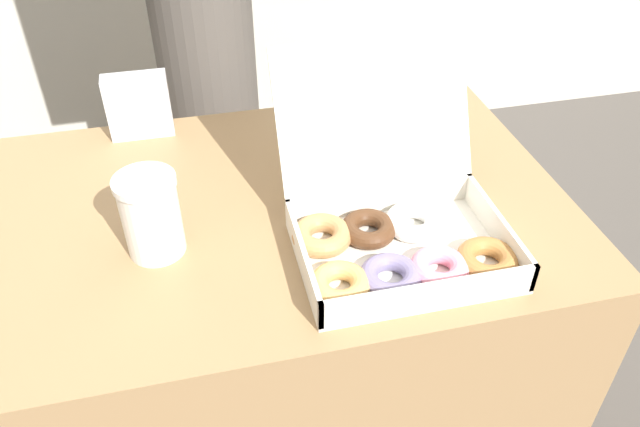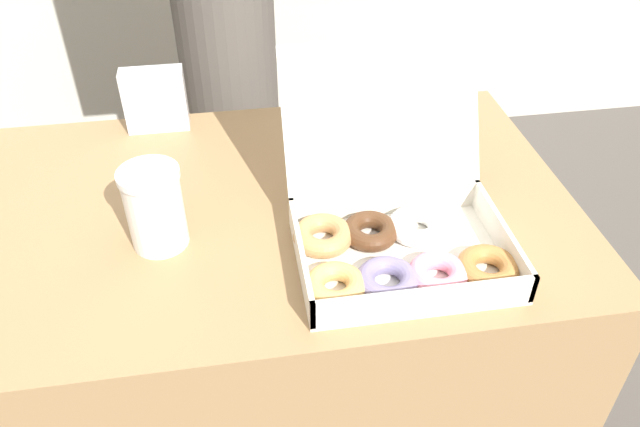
{
  "view_description": "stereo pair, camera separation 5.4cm",
  "coord_description": "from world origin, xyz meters",
  "views": [
    {
      "loc": [
        -0.09,
        -0.88,
        1.41
      ],
      "look_at": [
        0.09,
        -0.16,
        0.82
      ],
      "focal_mm": 35.0,
      "sensor_mm": 36.0,
      "label": 1
    },
    {
      "loc": [
        -0.03,
        -0.89,
        1.41
      ],
      "look_at": [
        0.09,
        -0.16,
        0.82
      ],
      "focal_mm": 35.0,
      "sensor_mm": 36.0,
      "label": 2
    }
  ],
  "objects": [
    {
      "name": "table",
      "position": [
        0.0,
        0.0,
        0.36
      ],
      "size": [
        1.13,
        0.7,
        0.73
      ],
      "color": "#99754C",
      "rests_on": "ground_plane"
    },
    {
      "name": "coffee_cup",
      "position": [
        -0.17,
        -0.08,
        0.8
      ],
      "size": [
        0.1,
        0.1,
        0.14
      ],
      "color": "silver",
      "rests_on": "table"
    },
    {
      "name": "donut_box",
      "position": [
        0.2,
        -0.17,
        0.77
      ],
      "size": [
        0.35,
        0.36,
        0.28
      ],
      "color": "silver",
      "rests_on": "table"
    },
    {
      "name": "napkin_holder",
      "position": [
        -0.19,
        0.3,
        0.79
      ],
      "size": [
        0.13,
        0.05,
        0.13
      ],
      "color": "silver",
      "rests_on": "table"
    }
  ]
}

